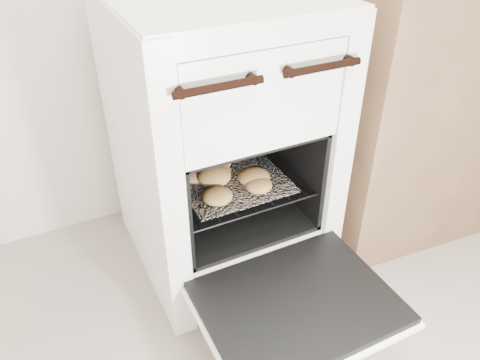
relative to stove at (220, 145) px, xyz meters
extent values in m
cube|color=white|center=(0.00, 0.01, 0.01)|extent=(0.56, 0.60, 0.86)
cylinder|color=black|center=(-0.13, -0.30, 0.33)|extent=(0.21, 0.02, 0.02)
cylinder|color=black|center=(0.13, -0.30, 0.33)|extent=(0.21, 0.02, 0.02)
cube|color=black|center=(0.00, -0.47, -0.23)|extent=(0.49, 0.37, 0.02)
cube|color=white|center=(0.00, -0.47, -0.24)|extent=(0.51, 0.39, 0.01)
cylinder|color=black|center=(-0.20, -0.06, -0.09)|extent=(0.01, 0.39, 0.01)
cylinder|color=black|center=(0.20, -0.06, -0.09)|extent=(0.01, 0.39, 0.01)
cylinder|color=black|center=(0.00, -0.25, -0.09)|extent=(0.40, 0.01, 0.01)
cylinder|color=black|center=(0.00, 0.13, -0.09)|extent=(0.40, 0.01, 0.01)
cylinder|color=black|center=(-0.17, -0.06, -0.09)|extent=(0.01, 0.37, 0.01)
cylinder|color=black|center=(-0.11, -0.06, -0.09)|extent=(0.01, 0.37, 0.01)
cylinder|color=black|center=(-0.06, -0.06, -0.09)|extent=(0.01, 0.37, 0.01)
cylinder|color=black|center=(0.00, -0.06, -0.09)|extent=(0.01, 0.37, 0.01)
cylinder|color=black|center=(0.06, -0.06, -0.09)|extent=(0.01, 0.37, 0.01)
cylinder|color=black|center=(0.11, -0.06, -0.09)|extent=(0.01, 0.37, 0.01)
cylinder|color=black|center=(0.17, -0.06, -0.09)|extent=(0.01, 0.37, 0.01)
cube|color=white|center=(0.00, -0.08, -0.08)|extent=(0.32, 0.28, 0.01)
ellipsoid|color=tan|center=(-0.02, 0.00, -0.06)|extent=(0.12, 0.12, 0.05)
ellipsoid|color=tan|center=(-0.06, -0.07, -0.05)|extent=(0.15, 0.15, 0.05)
ellipsoid|color=tan|center=(-0.04, -0.05, -0.06)|extent=(0.13, 0.13, 0.05)
ellipsoid|color=tan|center=(0.05, -0.17, -0.06)|extent=(0.11, 0.11, 0.04)
ellipsoid|color=tan|center=(-0.08, -0.16, -0.06)|extent=(0.11, 0.11, 0.04)
ellipsoid|color=tan|center=(0.05, -0.13, -0.06)|extent=(0.13, 0.13, 0.05)
ellipsoid|color=tan|center=(-0.09, -0.04, -0.06)|extent=(0.11, 0.11, 0.03)
cube|color=brown|center=(0.81, -0.04, 0.02)|extent=(0.93, 0.66, 0.89)
camera|label=1|loc=(-0.50, -1.15, 0.71)|focal=35.00mm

